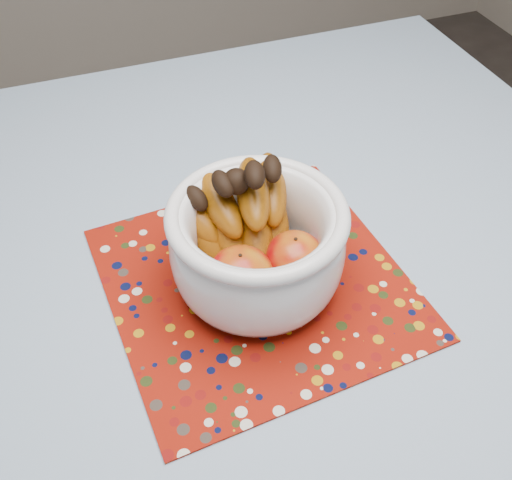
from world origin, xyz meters
The scene contains 4 objects.
table centered at (0.00, 0.00, 0.67)m, with size 1.20×1.20×0.75m.
tablecloth centered at (0.00, 0.00, 0.76)m, with size 1.32×1.32×0.01m, color #658AA8.
placemat centered at (-0.05, -0.05, 0.76)m, with size 0.43×0.43×0.00m, color maroon.
fruit_bowl centered at (-0.05, -0.04, 0.85)m, with size 0.25×0.26×0.21m.
Camera 1 is at (-0.25, -0.60, 1.44)m, focal length 42.00 mm.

